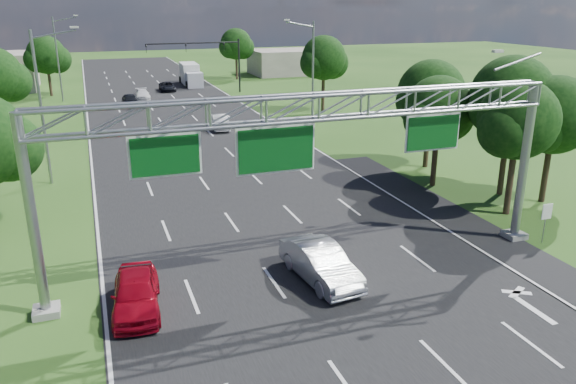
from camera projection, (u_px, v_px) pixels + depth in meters
name	position (u px, v px, depth m)	size (l,w,h in m)	color
ground	(219.00, 167.00, 41.52)	(220.00, 220.00, 0.00)	#224514
road	(219.00, 167.00, 41.52)	(18.00, 180.00, 0.02)	black
road_flare	(469.00, 227.00, 30.50)	(3.00, 30.00, 0.02)	black
sign_gantry	(317.00, 121.00, 23.36)	(23.50, 1.00, 9.56)	gray
regulatory_sign	(546.00, 215.00, 28.02)	(0.60, 0.08, 2.10)	gray
traffic_signal	(213.00, 54.00, 73.46)	(12.21, 0.24, 7.00)	black
streetlight_l_near	(43.00, 101.00, 36.13)	(2.97, 0.22, 10.16)	gray
streetlight_l_far	(59.00, 55.00, 67.35)	(2.97, 0.22, 10.16)	gray
streetlight_r_mid	(311.00, 70.00, 52.25)	(2.97, 0.22, 10.16)	gray
tree_cluster_right	(488.00, 109.00, 34.88)	(9.91, 14.60, 8.68)	#2D2116
tree_verge_lc	(47.00, 57.00, 71.52)	(5.76, 4.80, 7.62)	#2D2116
tree_verge_rd	(324.00, 60.00, 60.92)	(5.76, 4.80, 8.28)	#2D2116
tree_verge_re	(236.00, 46.00, 87.18)	(5.76, 4.80, 7.84)	#2D2116
building_right	(288.00, 62.00, 94.90)	(12.00, 9.00, 4.00)	gray
red_coupe	(136.00, 293.00, 22.02)	(1.81, 4.50, 1.53)	maroon
silver_sedan	(320.00, 263.00, 24.45)	(1.72, 4.94, 1.63)	#B0B4BD
car_queue_a	(143.00, 94.00, 70.50)	(1.67, 4.11, 1.19)	white
car_queue_b	(167.00, 87.00, 76.94)	(2.00, 4.33, 1.20)	black
car_queue_c	(130.00, 100.00, 65.36)	(1.73, 4.30, 1.46)	black
car_queue_d	(220.00, 122.00, 53.69)	(1.45, 4.16, 1.37)	silver
box_truck	(190.00, 75.00, 82.48)	(2.59, 8.12, 3.04)	silver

